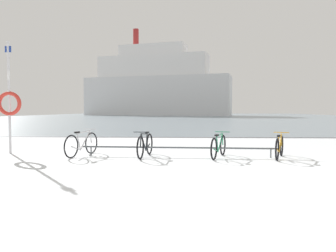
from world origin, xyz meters
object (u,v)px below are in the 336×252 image
bicycle_2 (219,146)px  bicycle_0 (82,144)px  rescue_post (9,101)px  ferry_ship (155,86)px  bicycle_1 (145,145)px  bicycle_3 (279,147)px

bicycle_2 → bicycle_0: bearing=177.2°
rescue_post → ferry_ship: 74.05m
bicycle_1 → ferry_ship: ferry_ship is taller
ferry_ship → bicycle_0: bearing=-87.4°
bicycle_3 → ferry_ship: (-9.40, 74.58, 7.19)m
bicycle_1 → bicycle_0: bearing=175.9°
ferry_ship → bicycle_1: bearing=-85.9°
bicycle_1 → bicycle_3: bicycle_1 is taller
bicycle_3 → bicycle_1: bearing=178.1°
bicycle_2 → rescue_post: rescue_post is taller
bicycle_3 → rescue_post: rescue_post is taller
rescue_post → ferry_ship: bearing=90.6°
bicycle_0 → bicycle_3: size_ratio=1.08×
bicycle_3 → ferry_ship: size_ratio=0.04×
bicycle_0 → rescue_post: (-2.55, 0.48, 1.36)m
bicycle_1 → bicycle_2: bearing=-1.7°
rescue_post → bicycle_0: bearing=-10.7°
bicycle_3 → bicycle_0: bearing=177.4°
rescue_post → bicycle_1: bearing=-7.8°
bicycle_2 → ferry_ship: bearing=95.8°
bicycle_0 → bicycle_2: (4.25, -0.21, -0.03)m
bicycle_1 → ferry_ship: (-5.37, 74.44, 7.17)m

